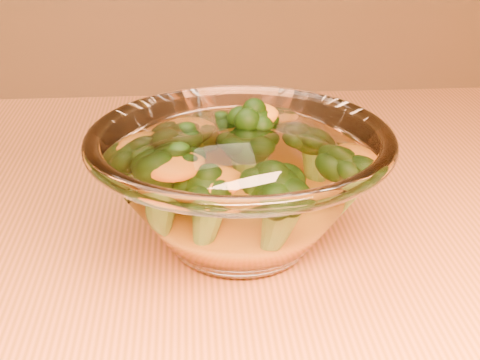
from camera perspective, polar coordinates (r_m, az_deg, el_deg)
The scene contains 3 objects.
glass_bowl at distance 0.50m, azimuth 0.00°, elevation -0.51°, with size 0.23×0.23×0.10m.
cheese_sauce at distance 0.51m, azimuth 0.00°, elevation -2.64°, with size 0.11×0.11×0.03m, color orange.
broccoli_heap at distance 0.50m, azimuth -0.63°, elevation 1.21°, with size 0.17×0.16×0.08m.
Camera 1 is at (0.05, -0.43, 1.02)m, focal length 50.00 mm.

